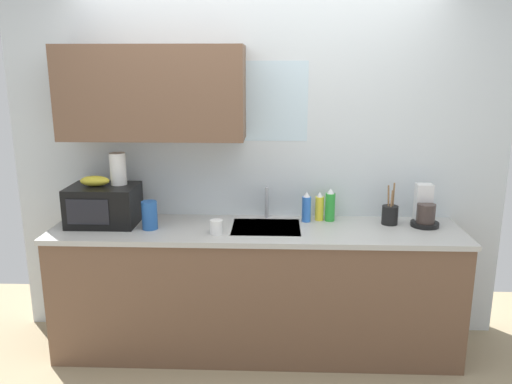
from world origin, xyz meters
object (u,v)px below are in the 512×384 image
Objects in this scene: coffee_maker at (424,210)px; cereal_canister at (150,215)px; utensil_crock at (390,214)px; dish_soap_bottle_yellow at (319,207)px; paper_towel_roll at (118,169)px; dish_soap_bottle_green at (330,206)px; dish_soap_bottle_blue at (306,208)px; microwave at (104,205)px; mug_white at (217,227)px; banana_bunch at (95,181)px.

coffee_maker is 1.47× the size of cereal_canister.
dish_soap_bottle_yellow is at bearing 170.81° from utensil_crock.
cereal_canister is 1.64m from utensil_crock.
paper_towel_roll reaches higher than dish_soap_bottle_yellow.
dish_soap_bottle_green is 1.25m from cereal_canister.
utensil_crock reaches higher than dish_soap_bottle_blue.
microwave is 1.57m from dish_soap_bottle_green.
utensil_crock is (1.87, 0.02, -0.31)m from paper_towel_roll.
paper_towel_roll reaches higher than cereal_canister.
paper_towel_roll is at bearing -176.72° from dish_soap_bottle_green.
coffee_maker is 1.43m from mug_white.
coffee_maker is at bearing -6.79° from dish_soap_bottle_green.
dish_soap_bottle_green reaches higher than dish_soap_bottle_yellow.
banana_bunch is at bearing -178.52° from coffee_maker.
paper_towel_roll is at bearing -177.36° from dish_soap_bottle_blue.
microwave is at bearing -175.05° from dish_soap_bottle_green.
mug_white is (-0.60, -0.30, -0.05)m from dish_soap_bottle_blue.
microwave is 0.27m from paper_towel_roll.
mug_white is at bearing -11.09° from cereal_canister.
dish_soap_bottle_blue is 2.25× the size of mug_white.
coffee_maker reaches higher than microwave.
paper_towel_roll is 2.12m from coffee_maker.
paper_towel_roll reaches higher than dish_soap_bottle_blue.
cereal_canister is at bearing -169.19° from dish_soap_bottle_green.
coffee_maker is at bearing 0.23° from paper_towel_roll.
utensil_crock reaches higher than dish_soap_bottle_yellow.
dish_soap_bottle_green is at bearing 22.90° from mug_white.
microwave is 1.50m from dish_soap_bottle_yellow.
dish_soap_bottle_green is (1.57, 0.14, -0.03)m from microwave.
paper_towel_roll is at bearing -179.77° from coffee_maker.
utensil_crock is (2.02, 0.07, -0.23)m from banana_bunch.
coffee_maker is 0.71m from dish_soap_bottle_yellow.
banana_bunch is 2.26m from coffee_maker.
dish_soap_bottle_yellow is (1.39, 0.10, -0.28)m from paper_towel_roll.
mug_white is at bearing -13.26° from microwave.
coffee_maker is (2.10, 0.01, -0.28)m from paper_towel_roll.
banana_bunch is 0.71× the size of coffee_maker.
paper_towel_roll reaches higher than banana_bunch.
utensil_crock is at bearing 12.49° from mug_white.
dish_soap_bottle_blue is at bearing 26.56° from mug_white.
dish_soap_bottle_blue is at bearing 176.01° from utensil_crock.
dish_soap_bottle_blue is at bearing 4.55° from microwave.
paper_towel_roll is 1.42m from dish_soap_bottle_yellow.
mug_white is at bearing -157.10° from dish_soap_bottle_green.
coffee_maker is at bearing 10.04° from mug_white.
coffee_maker is 0.23m from utensil_crock.
dish_soap_bottle_blue is at bearing 11.21° from cereal_canister.
microwave is 0.83m from mug_white.
microwave is at bearing -178.44° from coffee_maker.
dish_soap_bottle_yellow is at bearing 172.84° from coffee_maker.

